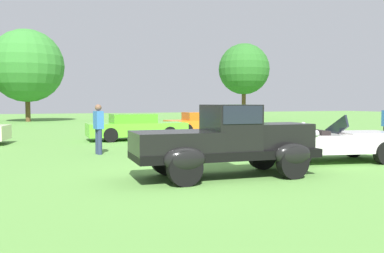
# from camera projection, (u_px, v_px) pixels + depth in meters

# --- Properties ---
(ground_plane) EXTENTS (120.00, 120.00, 0.00)m
(ground_plane) POSITION_uv_depth(u_px,v_px,m) (202.00, 176.00, 9.78)
(ground_plane) COLOR #568C3D
(feature_pickup_truck) EXTENTS (4.50, 2.00, 1.70)m
(feature_pickup_truck) POSITION_uv_depth(u_px,v_px,m) (227.00, 140.00, 9.63)
(feature_pickup_truck) COLOR black
(feature_pickup_truck) RESTS_ON ground_plane
(neighbor_convertible) EXTENTS (4.46, 2.50, 1.40)m
(neighbor_convertible) POSITION_uv_depth(u_px,v_px,m) (332.00, 142.00, 12.16)
(neighbor_convertible) COLOR silver
(neighbor_convertible) RESTS_ON ground_plane
(show_car_lime) EXTENTS (4.59, 1.78, 1.22)m
(show_car_lime) POSITION_uv_depth(u_px,v_px,m) (136.00, 127.00, 19.25)
(show_car_lime) COLOR #60C62D
(show_car_lime) RESTS_ON ground_plane
(show_car_orange) EXTENTS (4.35, 1.93, 1.22)m
(show_car_orange) POSITION_uv_depth(u_px,v_px,m) (204.00, 124.00, 22.50)
(show_car_orange) COLOR orange
(show_car_orange) RESTS_ON ground_plane
(spectator_near_truck) EXTENTS (0.31, 0.44, 1.69)m
(spectator_near_truck) POSITION_uv_depth(u_px,v_px,m) (99.00, 127.00, 13.85)
(spectator_near_truck) COLOR #283351
(spectator_near_truck) RESTS_ON ground_plane
(treeline_center) EXTENTS (6.66, 6.66, 8.45)m
(treeline_center) POSITION_uv_depth(u_px,v_px,m) (27.00, 66.00, 37.64)
(treeline_center) COLOR brown
(treeline_center) RESTS_ON ground_plane
(treeline_mid_right) EXTENTS (5.39, 5.39, 8.01)m
(treeline_mid_right) POSITION_uv_depth(u_px,v_px,m) (244.00, 69.00, 43.58)
(treeline_mid_right) COLOR brown
(treeline_mid_right) RESTS_ON ground_plane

